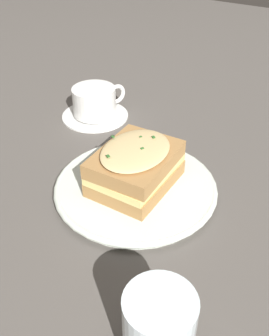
{
  "coord_description": "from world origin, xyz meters",
  "views": [
    {
      "loc": [
        -0.43,
        -0.25,
        0.4
      ],
      "look_at": [
        -0.02,
        0.0,
        0.05
      ],
      "focal_mm": 42.0,
      "sensor_mm": 36.0,
      "label": 1
    }
  ],
  "objects_px": {
    "sandwich": "(134,166)",
    "teacup_with_saucer": "(95,104)",
    "water_glass": "(159,331)",
    "dinner_plate": "(134,187)"
  },
  "relations": [
    {
      "from": "water_glass",
      "to": "dinner_plate",
      "type": "bearing_deg",
      "value": 36.18
    },
    {
      "from": "sandwich",
      "to": "water_glass",
      "type": "relative_size",
      "value": 1.46
    },
    {
      "from": "dinner_plate",
      "to": "water_glass",
      "type": "xyz_separation_m",
      "value": [
        -0.22,
        -0.16,
        0.04
      ]
    },
    {
      "from": "water_glass",
      "to": "teacup_with_saucer",
      "type": "bearing_deg",
      "value": 42.66
    },
    {
      "from": "dinner_plate",
      "to": "teacup_with_saucer",
      "type": "xyz_separation_m",
      "value": [
        0.17,
        0.2,
        0.02
      ]
    },
    {
      "from": "sandwich",
      "to": "teacup_with_saucer",
      "type": "relative_size",
      "value": 0.97
    },
    {
      "from": "sandwich",
      "to": "teacup_with_saucer",
      "type": "distance_m",
      "value": 0.26
    },
    {
      "from": "sandwich",
      "to": "water_glass",
      "type": "xyz_separation_m",
      "value": [
        -0.22,
        -0.16,
        -0.0
      ]
    },
    {
      "from": "dinner_plate",
      "to": "sandwich",
      "type": "relative_size",
      "value": 1.85
    },
    {
      "from": "water_glass",
      "to": "sandwich",
      "type": "bearing_deg",
      "value": 36.45
    }
  ]
}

